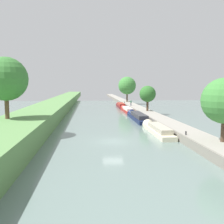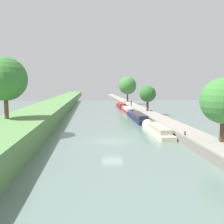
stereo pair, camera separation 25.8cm
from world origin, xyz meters
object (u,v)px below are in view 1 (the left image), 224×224
(narrowboat_navy, at_px, (137,117))
(person_walking, at_px, (131,103))
(narrowboat_cream, at_px, (157,129))
(narrowboat_red, at_px, (127,110))
(mooring_bollard_near, at_px, (186,133))
(mooring_bollard_far, at_px, (124,102))
(narrowboat_maroon, at_px, (121,106))

(narrowboat_navy, height_order, person_walking, person_walking)
(person_walking, bearing_deg, narrowboat_cream, -93.34)
(narrowboat_red, bearing_deg, narrowboat_cream, -89.90)
(mooring_bollard_near, relative_size, mooring_bollard_far, 1.00)
(narrowboat_red, relative_size, narrowboat_maroon, 1.16)
(narrowboat_cream, distance_m, person_walking, 35.64)
(narrowboat_maroon, height_order, person_walking, person_walking)
(narrowboat_maroon, relative_size, person_walking, 6.94)
(narrowboat_navy, relative_size, mooring_bollard_near, 32.38)
(person_walking, bearing_deg, mooring_bollard_far, 91.85)
(narrowboat_navy, bearing_deg, mooring_bollard_far, 86.64)
(narrowboat_navy, distance_m, narrowboat_red, 15.12)
(person_walking, height_order, mooring_bollard_far, person_walking)
(narrowboat_maroon, height_order, mooring_bollard_far, mooring_bollard_far)
(mooring_bollard_far, bearing_deg, narrowboat_maroon, -110.93)
(narrowboat_maroon, distance_m, mooring_bollard_near, 48.23)
(narrowboat_red, bearing_deg, mooring_bollard_far, 84.12)
(narrowboat_navy, bearing_deg, person_walking, 84.03)
(narrowboat_maroon, bearing_deg, narrowboat_red, -89.61)
(narrowboat_cream, relative_size, mooring_bollard_far, 26.26)
(narrowboat_red, distance_m, narrowboat_maroon, 12.38)
(narrowboat_cream, xyz_separation_m, narrowboat_maroon, (-0.13, 41.53, 0.05))
(narrowboat_cream, bearing_deg, narrowboat_red, 90.10)
(narrowboat_red, relative_size, person_walking, 8.08)
(mooring_bollard_near, bearing_deg, narrowboat_maroon, 92.21)
(narrowboat_navy, height_order, mooring_bollard_near, narrowboat_navy)
(person_walking, distance_m, mooring_bollard_near, 42.23)
(narrowboat_navy, bearing_deg, narrowboat_red, 89.53)
(narrowboat_red, height_order, person_walking, person_walking)
(narrowboat_cream, distance_m, mooring_bollard_near, 6.92)
(narrowboat_red, relative_size, mooring_bollard_near, 29.81)
(narrowboat_cream, bearing_deg, mooring_bollard_far, 87.87)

